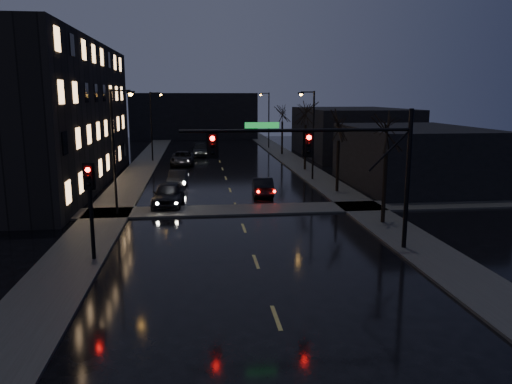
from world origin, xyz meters
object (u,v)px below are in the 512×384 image
object	(u,v)px
oncoming_car_a	(168,194)
oncoming_car_b	(178,178)
oncoming_car_c	(182,158)
lead_car	(263,186)
oncoming_car_d	(201,150)

from	to	relation	value
oncoming_car_a	oncoming_car_b	xyz separation A→B (m)	(0.36, 7.71, -0.18)
oncoming_car_c	lead_car	size ratio (longest dim) A/B	1.26
oncoming_car_a	lead_car	world-z (taller)	oncoming_car_a
oncoming_car_b	oncoming_car_d	distance (m)	21.85
oncoming_car_c	oncoming_car_d	size ratio (longest dim) A/B	1.01
oncoming_car_a	oncoming_car_c	size ratio (longest dim) A/B	0.92
oncoming_car_b	lead_car	bearing A→B (deg)	-30.55
oncoming_car_a	oncoming_car_b	world-z (taller)	oncoming_car_a
oncoming_car_c	oncoming_car_b	bearing A→B (deg)	-88.56
oncoming_car_a	oncoming_car_d	xyz separation A→B (m)	(2.52, 29.45, -0.07)
oncoming_car_a	oncoming_car_b	distance (m)	7.72
oncoming_car_d	lead_car	distance (m)	26.84
oncoming_car_b	oncoming_car_c	distance (m)	13.36
oncoming_car_a	oncoming_car_d	distance (m)	29.56
oncoming_car_d	oncoming_car_c	bearing A→B (deg)	-104.37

